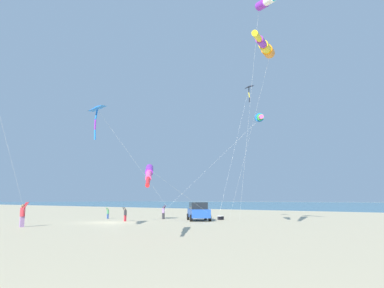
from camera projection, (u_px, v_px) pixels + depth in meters
name	position (u px, v px, depth m)	size (l,w,h in m)	color
ground_plane	(109.00, 223.00, 34.13)	(600.00, 600.00, 0.00)	#C6B58C
parked_car	(198.00, 211.00, 37.39)	(4.28, 4.41, 1.85)	#1E479E
cooler_box	(221.00, 218.00, 38.71)	(0.62, 0.42, 0.42)	black
person_adult_flyer	(23.00, 213.00, 28.56)	(0.59, 0.47, 1.94)	#8E6B9E
person_child_green_jacket	(108.00, 213.00, 41.00)	(0.38, 0.30, 1.25)	#335199
person_child_grey_jacket	(163.00, 211.00, 40.19)	(0.42, 0.51, 1.53)	#232328
person_bystander_far	(125.00, 214.00, 36.09)	(0.41, 0.32, 1.39)	#B72833
kite_delta_striped_overhead	(249.00, 88.00, 36.84)	(1.13, 4.30, 13.60)	black
kite_windsock_purple_drifting	(149.00, 173.00, 21.51)	(19.19, 10.08, 4.37)	purple
kite_windsock_checkered_midright	(260.00, 117.00, 31.47)	(3.61, 15.18, 9.77)	blue
kite_windsock_white_trailing	(269.00, 1.00, 27.87)	(8.75, 10.40, 17.69)	purple
kite_windsock_teal_far_right	(265.00, 47.00, 26.81)	(13.75, 11.81, 14.21)	orange
kite_delta_rainbow_low_near	(97.00, 109.00, 31.05)	(10.68, 2.25, 10.23)	blue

